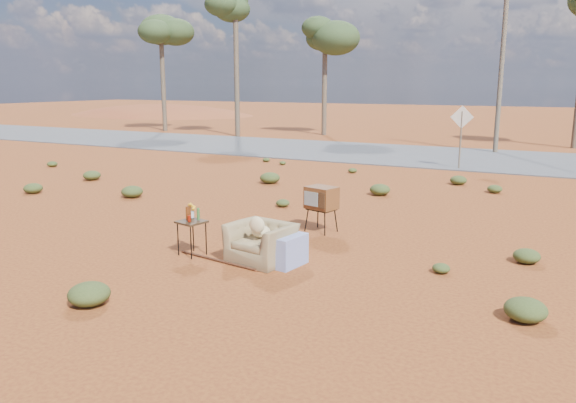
% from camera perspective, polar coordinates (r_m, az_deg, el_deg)
% --- Properties ---
extents(ground, '(140.00, 140.00, 0.00)m').
position_cam_1_polar(ground, '(9.90, -4.89, -5.42)').
color(ground, '#944E1D').
rests_on(ground, ground).
extents(highway, '(140.00, 7.00, 0.04)m').
position_cam_1_polar(highway, '(23.72, 14.71, 4.47)').
color(highway, '#565659').
rests_on(highway, ground).
extents(dirt_mound, '(26.00, 18.00, 2.00)m').
position_cam_1_polar(dirt_mound, '(54.77, -12.82, 8.57)').
color(dirt_mound, brown).
rests_on(dirt_mound, ground).
extents(armchair, '(1.28, 0.80, 0.88)m').
position_cam_1_polar(armchair, '(9.36, -2.25, -3.79)').
color(armchair, olive).
rests_on(armchair, ground).
extents(tv_unit, '(0.67, 0.59, 0.92)m').
position_cam_1_polar(tv_unit, '(11.24, 3.41, 0.32)').
color(tv_unit, black).
rests_on(tv_unit, ground).
extents(side_table, '(0.51, 0.51, 0.87)m').
position_cam_1_polar(side_table, '(9.87, -9.78, -1.78)').
color(side_table, '#352513').
rests_on(side_table, ground).
extents(rusty_bar, '(1.68, 0.33, 0.05)m').
position_cam_1_polar(rusty_bar, '(9.57, -7.23, -5.93)').
color(rusty_bar, '#502515').
rests_on(rusty_bar, ground).
extents(road_sign, '(0.78, 0.06, 2.19)m').
position_cam_1_polar(road_sign, '(20.35, 17.20, 7.35)').
color(road_sign, brown).
rests_on(road_sign, ground).
extents(eucalyptus_far_left, '(3.20, 3.20, 7.10)m').
position_cam_1_polar(eucalyptus_far_left, '(36.38, -12.79, 16.38)').
color(eucalyptus_far_left, brown).
rests_on(eucalyptus_far_left, ground).
extents(eucalyptus_left, '(3.20, 3.20, 8.10)m').
position_cam_1_polar(eucalyptus_left, '(32.17, -5.37, 18.99)').
color(eucalyptus_left, brown).
rests_on(eucalyptus_left, ground).
extents(eucalyptus_near_left, '(3.20, 3.20, 6.60)m').
position_cam_1_polar(eucalyptus_near_left, '(32.80, 3.79, 16.30)').
color(eucalyptus_near_left, brown).
rests_on(eucalyptus_near_left, ground).
extents(utility_pole_center, '(1.40, 0.20, 8.00)m').
position_cam_1_polar(utility_pole_center, '(25.70, 20.96, 13.86)').
color(utility_pole_center, brown).
rests_on(utility_pole_center, ground).
extents(scrub_patch, '(17.49, 8.07, 0.33)m').
position_cam_1_polar(scrub_patch, '(14.00, 1.79, 0.38)').
color(scrub_patch, '#414E22').
rests_on(scrub_patch, ground).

